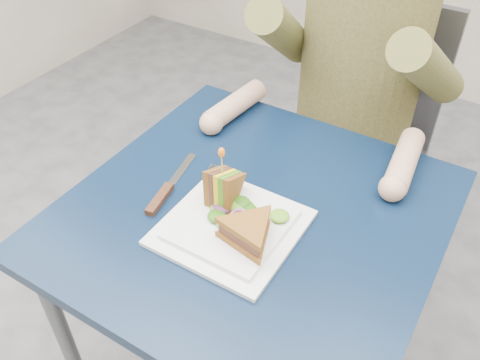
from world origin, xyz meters
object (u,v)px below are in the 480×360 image
Objects in this scene: knife at (164,193)px; diner at (365,29)px; chair at (359,127)px; sandwich_flat at (249,232)px; table at (253,236)px; fork at (199,191)px; sandwich_upright at (223,188)px; plate at (231,226)px.

diner is at bearing 73.38° from knife.
chair is 6.05× the size of sandwich_flat.
sandwich_flat is at bearing -86.01° from diner.
table is at bearing 115.26° from sandwich_flat.
sandwich_flat reaches higher than knife.
knife is at bearing -161.36° from table.
sandwich_flat is 0.24m from knife.
diner reaches higher than chair.
diner is 0.62m from fork.
fork is at bearing 40.72° from knife.
knife is at bearing -104.20° from chair.
table is 1.01× the size of diner.
fork is at bearing 168.44° from sandwich_upright.
plate is at bearing -90.68° from chair.
knife is (-0.19, -0.63, -0.18)m from diner.
table is 0.21m from knife.
knife is at bearing 171.56° from sandwich_flat.
knife is (-0.18, 0.01, -0.00)m from plate.
sandwich_upright is (-0.06, -0.70, 0.24)m from chair.
fork is (-0.12, 0.06, -0.01)m from plate.
diner is at bearing 93.99° from sandwich_flat.
sandwich_upright is at bearing -94.68° from chair.
sandwich_flat is 0.20m from fork.
diner is 5.60× the size of sandwich_upright.
chair is (0.00, 0.68, -0.11)m from table.
sandwich_flat is (0.05, -0.10, 0.12)m from table.
sandwich_flat is at bearing -25.81° from fork.
plate is 0.13m from fork.
knife is (-0.23, 0.03, -0.04)m from sandwich_flat.
table is 0.11m from plate.
knife is (-0.13, -0.04, -0.05)m from sandwich_upright.
sandwich_upright is 0.75× the size of fork.
sandwich_upright reaches higher than plate.
fork is at bearing 153.57° from plate.
table is 0.15m from sandwich_upright.
diner reaches higher than table.
sandwich_flat reaches higher than plate.
fork is (-0.07, 0.01, -0.05)m from sandwich_upright.
chair is at bearing 79.40° from fork.
plate reaches higher than knife.
diner is at bearing 84.44° from sandwich_upright.
diner is 0.66m from plate.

